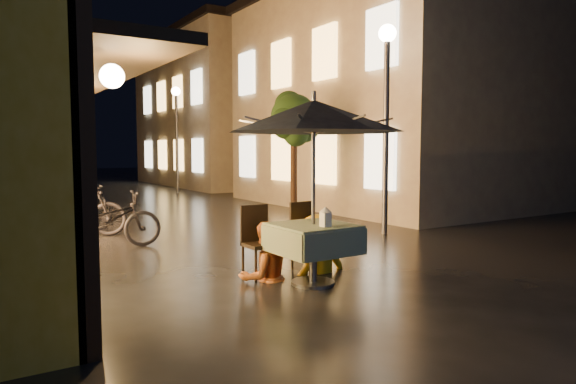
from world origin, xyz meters
TOP-DOWN VIEW (x-y plane):
  - ground at (0.00, 0.00)m, footprint 90.00×90.00m
  - east_building_near at (7.49, 6.50)m, footprint 7.30×9.30m
  - east_building_far at (7.49, 18.00)m, footprint 7.30×10.30m
  - street_tree at (2.41, 4.51)m, footprint 1.43×1.20m
  - streetlamp_near at (3.00, 2.00)m, footprint 0.36×0.36m
  - streetlamp_far at (3.00, 14.00)m, footprint 0.36×0.36m
  - cafe_table at (-0.53, -0.46)m, footprint 0.99×0.99m
  - patio_umbrella at (-0.53, -0.46)m, footprint 2.24×2.24m
  - cafe_chair_left at (-0.93, 0.28)m, footprint 0.42×0.42m
  - cafe_chair_right at (-0.13, 0.28)m, footprint 0.42×0.42m
  - table_lantern at (-0.53, -0.72)m, footprint 0.16×0.16m
  - person_orange at (-0.93, 0.11)m, footprint 0.75×0.59m
  - person_yellow at (-0.06, 0.08)m, footprint 1.06×0.66m
  - bicycle_0 at (-2.23, 3.39)m, footprint 1.95×0.81m
  - bicycle_1 at (-2.36, 4.98)m, footprint 1.85×1.11m
  - bicycle_2 at (-2.48, 5.24)m, footprint 1.77×1.00m
  - bicycle_3 at (-2.77, 6.58)m, footprint 1.70×0.91m
  - bicycle_4 at (-2.21, 7.50)m, footprint 1.97×1.16m

SIDE VIEW (x-z plane):
  - ground at x=0.00m, z-range 0.00..0.00m
  - bicycle_2 at x=-2.48m, z-range 0.00..0.88m
  - bicycle_4 at x=-2.21m, z-range 0.00..0.98m
  - bicycle_3 at x=-2.77m, z-range 0.00..0.98m
  - bicycle_0 at x=-2.23m, z-range 0.00..1.00m
  - bicycle_1 at x=-2.36m, z-range 0.00..1.07m
  - cafe_chair_left at x=-0.93m, z-range 0.05..1.03m
  - cafe_chair_right at x=-0.13m, z-range 0.05..1.03m
  - cafe_table at x=-0.53m, z-range 0.20..0.98m
  - person_orange at x=-0.93m, z-range 0.00..1.51m
  - person_yellow at x=-0.06m, z-range 0.00..1.59m
  - table_lantern at x=-0.53m, z-range 0.79..1.04m
  - patio_umbrella at x=-0.53m, z-range 0.92..3.38m
  - street_tree at x=2.41m, z-range 0.85..4.00m
  - streetlamp_near at x=3.00m, z-range 0.80..5.03m
  - streetlamp_far at x=3.00m, z-range 0.80..5.03m
  - east_building_near at x=7.49m, z-range 0.01..6.81m
  - east_building_far at x=7.49m, z-range 0.01..7.31m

